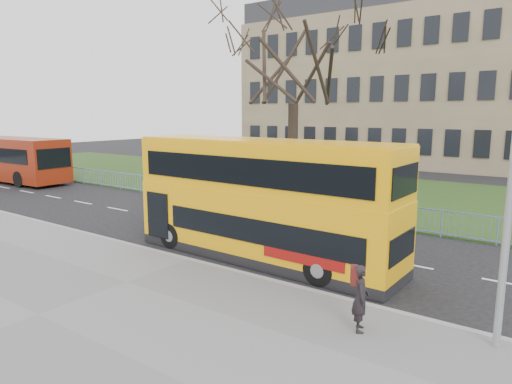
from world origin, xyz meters
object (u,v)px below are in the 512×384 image
at_px(red_bus, 5,158).
at_px(street_lamp, 510,140).
at_px(pedestrian, 360,298).
at_px(yellow_bus, 262,197).

bearing_deg(red_bus, street_lamp, -13.10).
distance_m(pedestrian, street_lamp, 4.42).
height_order(red_bus, street_lamp, street_lamp).
distance_m(yellow_bus, pedestrian, 5.97).
bearing_deg(red_bus, yellow_bus, -11.36).
bearing_deg(pedestrian, red_bus, 50.13).
xyz_separation_m(yellow_bus, pedestrian, (4.88, -3.20, -1.26)).
distance_m(yellow_bus, street_lamp, 8.02).
relative_size(red_bus, pedestrian, 7.95).
xyz_separation_m(yellow_bus, red_bus, (-25.73, 4.05, -0.46)).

